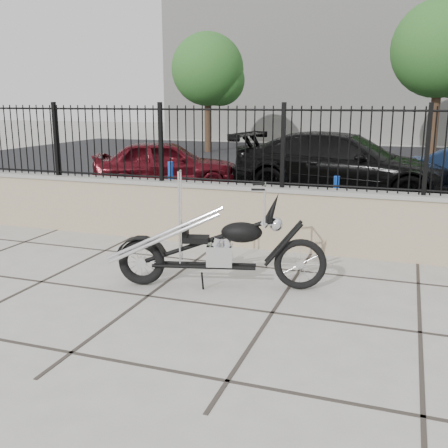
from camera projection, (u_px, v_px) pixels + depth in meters
name	position (u px, v px, depth m)	size (l,w,h in m)	color
ground_plane	(148.00, 296.00, 6.13)	(90.00, 90.00, 0.00)	#99968E
parking_lot	(320.00, 169.00, 17.62)	(30.00, 30.00, 0.00)	black
retaining_wall	(220.00, 214.00, 8.32)	(14.00, 0.36, 0.96)	gray
iron_fence	(219.00, 145.00, 8.07)	(14.00, 0.08, 1.20)	black
background_building	(363.00, 68.00, 29.56)	(22.00, 6.00, 8.00)	beige
chopper_motorcycle	(216.00, 229.00, 6.27)	(2.43, 0.43, 1.46)	black
car_red	(166.00, 164.00, 13.52)	(1.49, 3.70, 1.26)	#460A10
car_black	(343.00, 165.00, 12.27)	(2.12, 5.21, 1.51)	black
bollard_a	(171.00, 183.00, 11.44)	(0.11, 0.11, 0.94)	#0E31DA
bollard_b	(336.00, 200.00, 9.61)	(0.11, 0.11, 0.89)	#0B2EB2
tree_left	(208.00, 66.00, 22.57)	(3.12, 3.12, 5.27)	#382619
tree_right	(441.00, 44.00, 19.44)	(3.63, 3.63, 6.12)	#382619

